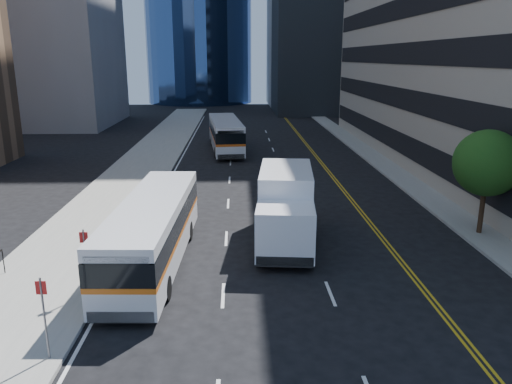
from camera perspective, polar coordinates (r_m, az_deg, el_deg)
ground at (r=17.37m, az=8.05°, el=-14.40°), size 160.00×160.00×0.00m
sidewalk_west at (r=41.43m, az=-12.70°, el=3.01°), size 5.00×90.00×0.15m
sidewalk_east at (r=42.44m, az=14.20°, el=3.20°), size 2.00×90.00×0.15m
street_tree at (r=26.23m, az=24.93°, el=3.00°), size 3.20×3.20×5.10m
bus_front at (r=21.37m, az=-11.66°, el=-4.25°), size 2.83×11.01×2.81m
bus_rear at (r=47.02m, az=-3.50°, el=6.66°), size 3.60×11.59×2.94m
box_truck at (r=23.30m, az=3.39°, el=-1.67°), size 3.12×7.30×3.39m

